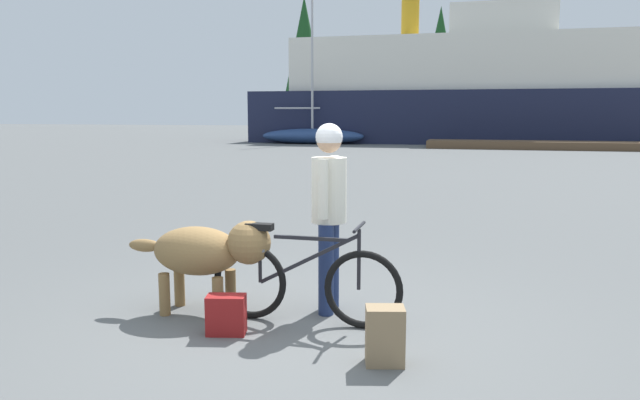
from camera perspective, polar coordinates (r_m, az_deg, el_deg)
The scene contains 12 objects.
ground_plane at distance 5.24m, azimuth -2.29°, elevation -12.28°, with size 160.00×160.00×0.00m, color #595B5B.
bicycle at distance 5.34m, azimuth -1.56°, elevation -7.66°, with size 1.71×0.44×0.89m.
person_cyclist at distance 5.53m, azimuth 0.85°, elevation 0.07°, with size 0.32×0.53×1.74m.
dog at distance 5.63m, azimuth -10.52°, elevation -4.75°, with size 1.40×0.52×0.88m.
backpack at distance 4.57m, azimuth 6.10°, elevation -12.54°, with size 0.28×0.20×0.43m, color #8C7251.
handbag_pannier at distance 5.20m, azimuth -8.78°, elevation -10.58°, with size 0.32×0.18×0.33m, color maroon.
dock_pier at distance 33.21m, azimuth 23.50°, elevation 4.69°, with size 15.43×2.14×0.40m, color brown.
ferry_boat at distance 39.16m, azimuth 12.89°, elevation 9.79°, with size 24.94×7.16×8.73m.
sailboat_moored at distance 36.33m, azimuth -0.72°, elevation 6.14°, with size 6.23×1.75×9.83m.
pine_tree_far_left at distance 61.19m, azimuth -1.48°, elevation 14.13°, with size 3.93×3.93×13.03m.
pine_tree_center at distance 58.94m, azimuth 11.16°, elevation 12.84°, with size 3.88×3.88×11.53m.
pine_tree_far_right at distance 57.88m, azimuth 20.74°, elevation 11.33°, with size 2.81×2.81×9.04m.
Camera 1 is at (1.43, -4.69, 1.83)m, focal length 34.16 mm.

